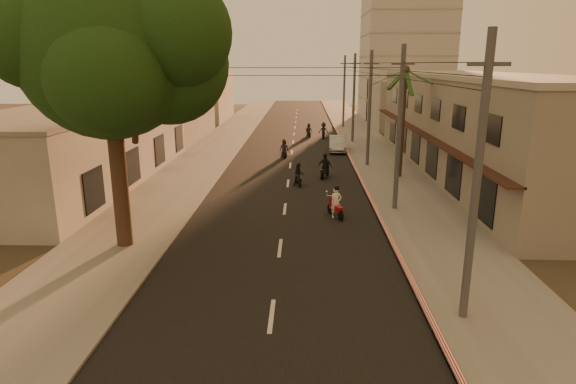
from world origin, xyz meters
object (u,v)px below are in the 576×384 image
object	(u,v)px
broadleaf_tree	(118,52)
scooter_red	(336,203)
palm_tree	(405,76)
scooter_far_c	(309,131)
scooter_far_a	(284,149)
scooter_mid_a	(299,175)
scooter_far_b	(323,131)
scooter_mid_b	(325,167)
parked_car	(338,144)

from	to	relation	value
broadleaf_tree	scooter_red	world-z (taller)	broadleaf_tree
broadleaf_tree	palm_tree	xyz separation A→B (m)	(14.61, 13.86, -1.33)
scooter_far_c	scooter_far_a	bearing A→B (deg)	-112.50
scooter_red	scooter_mid_a	world-z (taller)	scooter_red
scooter_mid_a	scooter_red	bearing A→B (deg)	-83.80
scooter_far_b	scooter_mid_a	bearing A→B (deg)	-93.32
scooter_far_c	scooter_mid_a	bearing A→B (deg)	-104.34
scooter_mid_b	parked_car	bearing A→B (deg)	100.08
scooter_mid_b	broadleaf_tree	bearing A→B (deg)	-105.46
palm_tree	scooter_mid_a	distance (m)	10.03
scooter_far_a	scooter_far_b	bearing A→B (deg)	67.05
palm_tree	scooter_far_a	distance (m)	12.97
scooter_mid_a	scooter_far_a	distance (m)	9.95
scooter_mid_a	scooter_mid_b	bearing A→B (deg)	40.00
palm_tree	scooter_far_c	bearing A→B (deg)	107.97
scooter_mid_a	scooter_far_c	bearing A→B (deg)	77.13
scooter_red	scooter_far_b	xyz separation A→B (m)	(0.49, 28.00, 0.03)
scooter_far_a	scooter_far_b	world-z (taller)	scooter_far_b
palm_tree	scooter_mid_b	xyz separation A→B (m)	(-5.40, -0.32, -6.30)
scooter_mid_a	palm_tree	bearing A→B (deg)	9.04
scooter_red	parked_car	world-z (taller)	scooter_red
scooter_far_a	scooter_far_c	distance (m)	12.43
scooter_mid_a	scooter_far_c	xyz separation A→B (m)	(0.94, 22.08, -0.01)
scooter_mid_a	scooter_mid_b	world-z (taller)	scooter_mid_b
scooter_far_b	palm_tree	bearing A→B (deg)	-72.15
broadleaf_tree	parked_car	xyz separation A→B (m)	(10.88, 24.53, -7.75)
scooter_far_c	parked_car	bearing A→B (deg)	-85.50
broadleaf_tree	scooter_red	size ratio (longest dim) A/B	6.72
scooter_far_a	parked_car	distance (m)	5.95
scooter_red	scooter_mid_a	bearing A→B (deg)	84.75
palm_tree	scooter_far_b	size ratio (longest dim) A/B	4.40
broadleaf_tree	parked_car	bearing A→B (deg)	66.07
scooter_mid_a	broadleaf_tree	bearing A→B (deg)	-133.48
broadleaf_tree	scooter_far_c	bearing A→B (deg)	76.05
scooter_mid_b	scooter_far_b	xyz separation A→B (m)	(0.68, 18.85, -0.01)
scooter_red	scooter_mid_a	distance (m)	7.20
scooter_red	palm_tree	bearing A→B (deg)	39.30
scooter_far_c	scooter_mid_b	bearing A→B (deg)	-99.24
broadleaf_tree	palm_tree	size ratio (longest dim) A/B	1.48
parked_car	scooter_far_c	size ratio (longest dim) A/B	2.80
broadleaf_tree	scooter_mid_a	world-z (taller)	broadleaf_tree
broadleaf_tree	scooter_far_a	world-z (taller)	broadleaf_tree
scooter_red	scooter_far_c	xyz separation A→B (m)	(-1.12, 28.97, -0.09)
scooter_far_a	parked_car	world-z (taller)	scooter_far_a
scooter_mid_b	scooter_far_b	bearing A→B (deg)	106.68
parked_car	scooter_red	bearing A→B (deg)	-91.00
scooter_mid_b	scooter_far_c	distance (m)	19.84
scooter_mid_a	scooter_mid_b	xyz separation A→B (m)	(1.86, 2.25, 0.12)
scooter_far_a	scooter_mid_a	bearing A→B (deg)	-86.09
scooter_red	scooter_far_b	distance (m)	28.01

